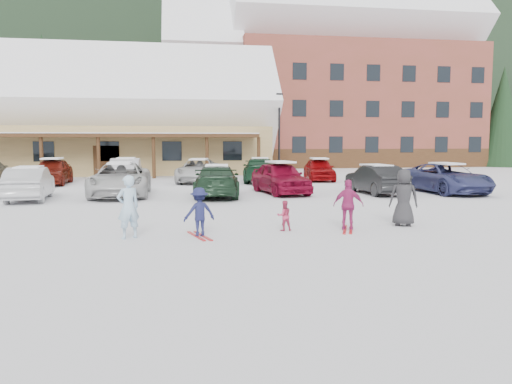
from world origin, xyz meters
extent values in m
plane|color=white|center=(0.00, 0.00, 0.00)|extent=(160.00, 160.00, 0.00)
cube|color=black|center=(0.00, 85.00, 19.00)|extent=(300.00, 70.00, 38.00)
cube|color=tan|center=(-9.00, 28.00, 1.80)|extent=(28.00, 10.00, 3.60)
cube|color=#422814|center=(-9.00, 21.80, 2.90)|extent=(25.20, 2.60, 0.25)
cube|color=white|center=(-9.00, 28.00, 5.54)|extent=(29.12, 9.69, 9.69)
cube|color=brown|center=(16.00, 38.00, 6.00)|extent=(24.00, 14.00, 12.00)
cube|color=brown|center=(0.50, 38.00, 4.50)|extent=(7.00, 12.60, 9.00)
cube|color=white|center=(16.00, 38.00, 14.69)|extent=(24.96, 13.57, 13.57)
cube|color=#422814|center=(16.00, 31.04, 0.90)|extent=(24.00, 0.10, 1.80)
cylinder|color=black|center=(5.65, 23.72, 2.93)|extent=(0.16, 0.16, 5.86)
cube|color=black|center=(5.65, 23.72, 5.99)|extent=(0.50, 0.25, 0.25)
cylinder|color=black|center=(30.00, 32.00, 0.66)|extent=(0.60, 0.60, 1.32)
cone|color=black|center=(30.00, 32.00, 6.27)|extent=(4.84, 4.84, 9.90)
cylinder|color=black|center=(6.00, 44.00, 0.54)|extent=(0.60, 0.60, 1.08)
cone|color=black|center=(6.00, 44.00, 5.13)|extent=(3.96, 3.96, 8.10)
cylinder|color=black|center=(34.00, 46.00, 0.69)|extent=(0.60, 0.60, 1.38)
cone|color=black|center=(34.00, 46.00, 6.55)|extent=(5.06, 5.06, 10.35)
imported|color=#AACFE9|center=(-3.28, -0.54, 0.82)|extent=(0.72, 0.63, 1.65)
imported|color=#B83256|center=(0.94, -0.06, 0.43)|extent=(0.45, 0.37, 0.85)
imported|color=#181B45|center=(-1.46, -0.56, 0.65)|extent=(0.94, 0.69, 1.30)
cube|color=#B2191A|center=(-1.46, -0.56, 0.01)|extent=(0.57, 1.40, 0.03)
imported|color=#A32564|center=(2.75, -0.24, 0.72)|extent=(0.91, 0.62, 1.44)
cube|color=#B2191A|center=(2.75, -0.24, 0.01)|extent=(0.68, 1.38, 0.03)
imported|color=#29292C|center=(4.61, 0.18, 0.85)|extent=(0.97, 0.80, 1.71)
imported|color=#B9BBBE|center=(-8.28, 8.83, 0.71)|extent=(1.94, 4.43, 1.42)
imported|color=silver|center=(-4.60, 9.83, 0.77)|extent=(2.62, 5.55, 1.53)
imported|color=#1B3422|center=(-0.26, 8.91, 0.71)|extent=(2.45, 5.08, 1.43)
imported|color=maroon|center=(2.86, 9.77, 0.77)|extent=(2.53, 4.74, 1.54)
imported|color=black|center=(7.35, 8.94, 0.69)|extent=(1.75, 4.29, 1.38)
imported|color=navy|center=(10.92, 8.86, 0.72)|extent=(2.77, 5.36, 1.44)
imported|color=maroon|center=(-9.22, 16.84, 0.76)|extent=(1.95, 4.54, 1.53)
imported|color=silver|center=(-5.00, 16.51, 0.76)|extent=(1.71, 4.67, 1.53)
imported|color=silver|center=(-0.73, 16.99, 0.72)|extent=(3.22, 5.48, 1.43)
imported|color=#143721|center=(3.00, 16.66, 0.74)|extent=(2.79, 5.35, 1.48)
imported|color=#8C0609|center=(6.93, 17.20, 0.72)|extent=(2.21, 4.38, 1.43)
camera|label=1|loc=(-2.00, -13.63, 2.51)|focal=35.00mm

